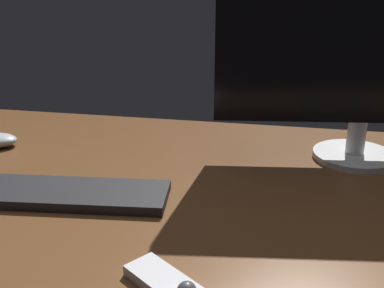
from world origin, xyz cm
name	(u,v)px	position (x,y,z in cm)	size (l,w,h in cm)	color
desk	(206,195)	(0.00, 0.00, 1.00)	(140.00, 84.00, 2.00)	brown
monitor	(369,39)	(29.55, 22.00, 28.08)	(62.03, 17.79, 47.53)	silver
keyboard	(60,193)	(-25.86, -8.21, 2.93)	(39.74, 11.29, 1.86)	black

